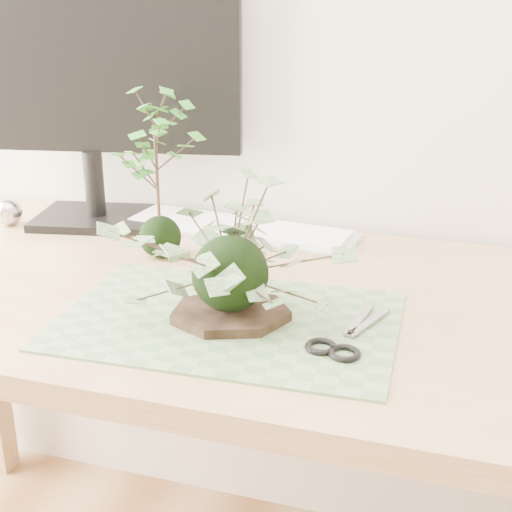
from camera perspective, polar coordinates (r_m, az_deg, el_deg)
name	(u,v)px	position (r m, az deg, el deg)	size (l,w,h in m)	color
desk	(222,335)	(1.22, -2.76, -6.35)	(1.60, 0.70, 0.74)	tan
cutting_mat	(228,320)	(1.07, -2.22, -5.16)	(0.50, 0.33, 0.00)	#56794D
stone_dish	(231,313)	(1.07, -2.04, -4.61)	(0.19, 0.19, 0.01)	black
ivy_kokedama	(230,239)	(1.02, -2.12, 1.35)	(0.32, 0.32, 0.23)	black
maple_kokedama	(155,135)	(1.27, -8.09, 9.56)	(0.18, 0.18, 0.32)	black
keyboard	(238,229)	(1.44, -1.45, 2.17)	(0.50, 0.19, 0.02)	silver
monitor	(87,70)	(1.49, -13.33, 14.30)	(0.61, 0.22, 0.54)	black
foil_ball	(9,212)	(1.57, -19.16, 3.35)	(0.06, 0.06, 0.06)	silver
scissors	(345,344)	(1.00, 7.11, -7.00)	(0.09, 0.19, 0.01)	gray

